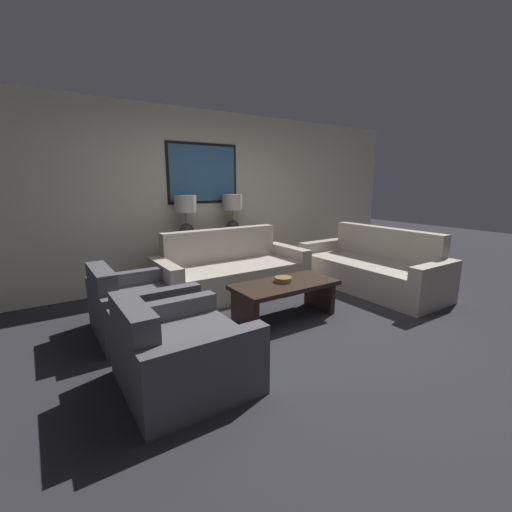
# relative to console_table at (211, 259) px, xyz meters

# --- Properties ---
(ground_plane) EXTENTS (20.00, 20.00, 0.00)m
(ground_plane) POSITION_rel_console_table_xyz_m (0.00, -2.24, -0.37)
(ground_plane) COLOR #28282D
(back_wall) EXTENTS (8.26, 0.12, 2.65)m
(back_wall) POSITION_rel_console_table_xyz_m (0.00, 0.26, 0.97)
(back_wall) COLOR beige
(back_wall) RESTS_ON ground_plane
(console_table) EXTENTS (1.31, 0.37, 0.73)m
(console_table) POSITION_rel_console_table_xyz_m (0.00, 0.00, 0.00)
(console_table) COLOR black
(console_table) RESTS_ON ground_plane
(table_lamp_left) EXTENTS (0.32, 0.32, 0.65)m
(table_lamp_left) POSITION_rel_console_table_xyz_m (-0.40, -0.00, 0.77)
(table_lamp_left) COLOR #333338
(table_lamp_left) RESTS_ON console_table
(table_lamp_right) EXTENTS (0.32, 0.32, 0.65)m
(table_lamp_right) POSITION_rel_console_table_xyz_m (0.40, -0.00, 0.77)
(table_lamp_right) COLOR #333338
(table_lamp_right) RESTS_ON console_table
(couch_by_back_wall) EXTENTS (2.16, 0.91, 0.89)m
(couch_by_back_wall) POSITION_rel_console_table_xyz_m (0.00, -0.64, -0.07)
(couch_by_back_wall) COLOR #ADA393
(couch_by_back_wall) RESTS_ON ground_plane
(couch_by_side) EXTENTS (0.91, 2.16, 0.89)m
(couch_by_side) POSITION_rel_console_table_xyz_m (1.85, -1.64, -0.07)
(couch_by_side) COLOR #ADA393
(couch_by_side) RESTS_ON ground_plane
(coffee_table) EXTENTS (1.23, 0.59, 0.44)m
(coffee_table) POSITION_rel_console_table_xyz_m (0.03, -1.84, -0.04)
(coffee_table) COLOR black
(coffee_table) RESTS_ON ground_plane
(decorative_bowl) EXTENTS (0.20, 0.20, 0.06)m
(decorative_bowl) POSITION_rel_console_table_xyz_m (0.04, -1.80, 0.10)
(decorative_bowl) COLOR olive
(decorative_bowl) RESTS_ON coffee_table
(armchair_near_back_wall) EXTENTS (0.93, 1.00, 0.74)m
(armchair_near_back_wall) POSITION_rel_console_table_xyz_m (-1.48, -1.24, -0.11)
(armchair_near_back_wall) COLOR #4C4C51
(armchair_near_back_wall) RESTS_ON ground_plane
(armchair_near_camera) EXTENTS (0.93, 1.00, 0.74)m
(armchair_near_camera) POSITION_rel_console_table_xyz_m (-1.48, -2.44, -0.11)
(armchair_near_camera) COLOR #4C4C51
(armchair_near_camera) RESTS_ON ground_plane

